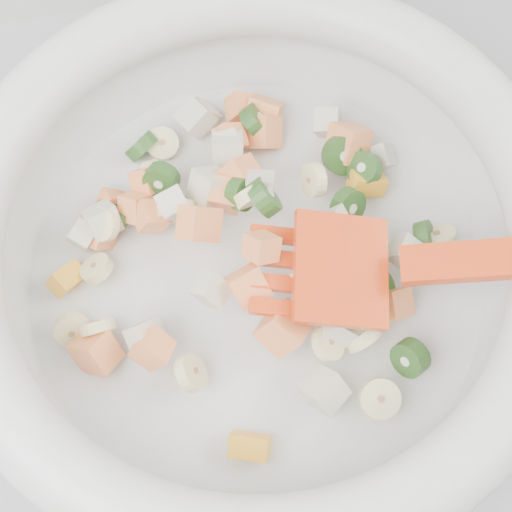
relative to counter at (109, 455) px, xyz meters
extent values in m
cube|color=gray|center=(0.00, 0.00, 0.00)|extent=(2.00, 0.60, 0.90)
cylinder|color=silver|center=(0.18, 0.01, 0.46)|extent=(0.33, 0.33, 0.02)
torus|color=silver|center=(0.18, 0.01, 0.54)|extent=(0.40, 0.40, 0.04)
cylinder|color=beige|center=(0.23, 0.06, 0.50)|extent=(0.02, 0.03, 0.03)
cylinder|color=beige|center=(0.21, -0.02, 0.51)|extent=(0.03, 0.02, 0.03)
cylinder|color=beige|center=(0.24, -0.09, 0.49)|extent=(0.03, 0.03, 0.02)
cylinder|color=beige|center=(0.14, 0.12, 0.48)|extent=(0.03, 0.03, 0.02)
cylinder|color=beige|center=(0.08, 0.03, 0.48)|extent=(0.03, 0.03, 0.02)
cylinder|color=beige|center=(0.19, 0.05, 0.51)|extent=(0.03, 0.02, 0.03)
cylinder|color=beige|center=(0.14, 0.06, 0.50)|extent=(0.04, 0.01, 0.04)
cylinder|color=beige|center=(0.25, -0.05, 0.49)|extent=(0.03, 0.03, 0.02)
cylinder|color=beige|center=(0.31, 0.01, 0.48)|extent=(0.03, 0.03, 0.02)
cylinder|color=beige|center=(0.06, -0.01, 0.48)|extent=(0.03, 0.03, 0.03)
cylinder|color=beige|center=(0.13, 0.09, 0.49)|extent=(0.02, 0.04, 0.03)
cylinder|color=beige|center=(0.22, -0.06, 0.50)|extent=(0.03, 0.03, 0.03)
cylinder|color=beige|center=(0.09, 0.06, 0.49)|extent=(0.03, 0.03, 0.03)
cylinder|color=beige|center=(0.13, -0.05, 0.49)|extent=(0.02, 0.03, 0.03)
cylinder|color=beige|center=(0.07, -0.01, 0.48)|extent=(0.03, 0.02, 0.03)
cylinder|color=beige|center=(0.24, -0.05, 0.49)|extent=(0.03, 0.02, 0.04)
cylinder|color=beige|center=(0.24, -0.05, 0.49)|extent=(0.03, 0.02, 0.04)
cylinder|color=beige|center=(0.24, 0.02, 0.50)|extent=(0.03, 0.04, 0.02)
cube|color=#FF9450|center=(0.19, 0.11, 0.49)|extent=(0.03, 0.02, 0.03)
cube|color=#FF9450|center=(0.10, 0.08, 0.48)|extent=(0.03, 0.02, 0.03)
cube|color=#FF9450|center=(0.12, 0.09, 0.49)|extent=(0.03, 0.03, 0.03)
cube|color=#FF9450|center=(0.17, -0.01, 0.51)|extent=(0.03, 0.03, 0.03)
cube|color=#FF9450|center=(0.17, 0.06, 0.50)|extent=(0.03, 0.03, 0.02)
cube|color=#FF9450|center=(0.27, 0.09, 0.49)|extent=(0.04, 0.04, 0.04)
cube|color=#FF9450|center=(0.08, 0.06, 0.48)|extent=(0.04, 0.04, 0.03)
cube|color=#FF9450|center=(0.11, -0.04, 0.49)|extent=(0.03, 0.03, 0.03)
cube|color=#FF9450|center=(0.20, 0.14, 0.48)|extent=(0.02, 0.02, 0.03)
cube|color=#FF9450|center=(0.27, -0.03, 0.49)|extent=(0.03, 0.03, 0.04)
cube|color=#FF9450|center=(0.19, 0.00, 0.53)|extent=(0.03, 0.03, 0.03)
cube|color=#FF9450|center=(0.15, 0.04, 0.51)|extent=(0.04, 0.03, 0.04)
cube|color=#FF9450|center=(0.21, 0.11, 0.48)|extent=(0.03, 0.04, 0.04)
cube|color=#FF9450|center=(0.19, 0.07, 0.50)|extent=(0.04, 0.03, 0.04)
cube|color=#FF9450|center=(0.07, -0.03, 0.48)|extent=(0.04, 0.04, 0.04)
cube|color=#FF9450|center=(0.11, 0.07, 0.49)|extent=(0.03, 0.03, 0.03)
cube|color=#FF9450|center=(0.12, 0.06, 0.49)|extent=(0.03, 0.02, 0.03)
cube|color=#FF9450|center=(0.21, 0.13, 0.48)|extent=(0.04, 0.04, 0.03)
cube|color=#FF9450|center=(0.19, -0.04, 0.50)|extent=(0.04, 0.03, 0.04)
cylinder|color=#3D8A2E|center=(0.12, 0.12, 0.48)|extent=(0.03, 0.03, 0.03)
cylinder|color=#3D8A2E|center=(0.13, 0.08, 0.50)|extent=(0.03, 0.03, 0.03)
cylinder|color=#3D8A2E|center=(0.26, -0.02, 0.49)|extent=(0.03, 0.02, 0.02)
cylinder|color=#3D8A2E|center=(0.27, 0.07, 0.49)|extent=(0.03, 0.03, 0.03)
cylinder|color=#3D8A2E|center=(0.20, 0.04, 0.51)|extent=(0.02, 0.04, 0.04)
cylinder|color=#3D8A2E|center=(0.30, 0.01, 0.49)|extent=(0.03, 0.04, 0.04)
cylinder|color=#3D8A2E|center=(0.27, -0.07, 0.48)|extent=(0.03, 0.03, 0.03)
cylinder|color=#3D8A2E|center=(0.31, -0.01, 0.48)|extent=(0.03, 0.03, 0.03)
cylinder|color=#3D8A2E|center=(0.25, 0.04, 0.49)|extent=(0.03, 0.03, 0.03)
cylinder|color=#3D8A2E|center=(0.18, 0.05, 0.51)|extent=(0.03, 0.03, 0.03)
cylinder|color=#3D8A2E|center=(0.26, 0.08, 0.49)|extent=(0.03, 0.03, 0.03)
cylinder|color=#3D8A2E|center=(0.21, 0.12, 0.49)|extent=(0.03, 0.03, 0.03)
cylinder|color=#3D8A2E|center=(0.09, 0.07, 0.48)|extent=(0.04, 0.04, 0.01)
cube|color=beige|center=(0.23, 0.00, 0.51)|extent=(0.02, 0.03, 0.02)
cube|color=beige|center=(0.26, 0.11, 0.48)|extent=(0.03, 0.03, 0.03)
cube|color=beige|center=(0.16, 0.13, 0.48)|extent=(0.03, 0.03, 0.03)
cube|color=beige|center=(0.11, -0.03, 0.49)|extent=(0.03, 0.03, 0.03)
cube|color=beige|center=(0.07, 0.06, 0.48)|extent=(0.03, 0.03, 0.02)
cube|color=beige|center=(0.29, 0.08, 0.48)|extent=(0.02, 0.02, 0.03)
cube|color=beige|center=(0.20, 0.06, 0.51)|extent=(0.02, 0.03, 0.02)
cube|color=beige|center=(0.22, -0.05, 0.50)|extent=(0.03, 0.03, 0.03)
cube|color=beige|center=(0.14, 0.06, 0.50)|extent=(0.02, 0.03, 0.02)
cube|color=beige|center=(0.17, 0.14, 0.48)|extent=(0.03, 0.03, 0.03)
cube|color=beige|center=(0.28, 0.00, 0.49)|extent=(0.03, 0.03, 0.02)
cube|color=beige|center=(0.18, 0.10, 0.49)|extent=(0.02, 0.02, 0.02)
cube|color=beige|center=(0.15, -0.01, 0.51)|extent=(0.03, 0.03, 0.02)
cube|color=beige|center=(0.16, 0.07, 0.50)|extent=(0.04, 0.04, 0.04)
cube|color=beige|center=(0.09, 0.06, 0.49)|extent=(0.03, 0.03, 0.03)
cube|color=beige|center=(0.21, -0.08, 0.49)|extent=(0.03, 0.04, 0.03)
cube|color=beige|center=(0.18, 0.10, 0.49)|extent=(0.03, 0.03, 0.03)
cube|color=beige|center=(0.24, 0.03, 0.50)|extent=(0.03, 0.02, 0.03)
cube|color=#FF9E2E|center=(0.16, -0.11, 0.48)|extent=(0.03, 0.03, 0.02)
cube|color=#FF9E2E|center=(0.06, 0.03, 0.48)|extent=(0.03, 0.03, 0.03)
cube|color=#FF9E2E|center=(0.27, 0.06, 0.48)|extent=(0.03, 0.02, 0.03)
cube|color=red|center=(0.23, -0.02, 0.52)|extent=(0.08, 0.08, 0.03)
cube|color=red|center=(0.20, 0.02, 0.52)|extent=(0.03, 0.02, 0.01)
cube|color=red|center=(0.19, 0.00, 0.52)|extent=(0.03, 0.02, 0.01)
cube|color=red|center=(0.19, -0.02, 0.52)|extent=(0.03, 0.02, 0.01)
cube|color=red|center=(0.19, -0.03, 0.52)|extent=(0.03, 0.02, 0.01)
camera|label=1|loc=(0.14, -0.19, 0.97)|focal=55.00mm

